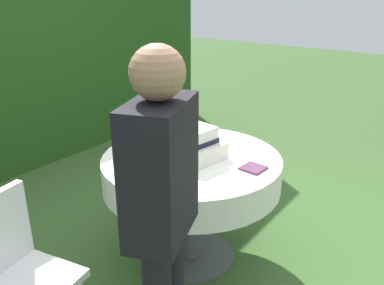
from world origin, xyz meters
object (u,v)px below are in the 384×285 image
(wedding_cake, at_px, (192,144))
(garden_chair, at_px, (13,268))
(serving_plate_near, at_px, (163,142))
(standing_person, at_px, (162,216))
(serving_plate_left, at_px, (211,140))
(napkin_stack, at_px, (253,168))
(serving_plate_far, at_px, (161,187))
(cake_table, at_px, (192,173))

(wedding_cake, distance_m, garden_chair, 1.20)
(serving_plate_near, relative_size, standing_person, 0.09)
(serving_plate_left, distance_m, napkin_stack, 0.52)
(wedding_cake, xyz_separation_m, serving_plate_far, (-0.43, -0.11, -0.08))
(cake_table, height_order, serving_plate_far, serving_plate_far)
(serving_plate_left, height_order, standing_person, standing_person)
(serving_plate_near, xyz_separation_m, napkin_stack, (-0.00, -0.70, 0.00))
(napkin_stack, distance_m, standing_person, 0.95)
(garden_chair, bearing_deg, serving_plate_left, -4.96)
(garden_chair, bearing_deg, napkin_stack, -25.77)
(serving_plate_left, xyz_separation_m, garden_chair, (-1.46, 0.13, -0.22))
(serving_plate_near, bearing_deg, standing_person, -139.72)
(napkin_stack, distance_m, garden_chair, 1.37)
(cake_table, xyz_separation_m, napkin_stack, (0.07, -0.40, 0.12))
(serving_plate_near, distance_m, serving_plate_far, 0.66)
(cake_table, distance_m, serving_plate_near, 0.33)
(napkin_stack, xyz_separation_m, standing_person, (-0.93, -0.09, 0.16))
(serving_plate_far, bearing_deg, napkin_stack, -29.15)
(wedding_cake, distance_m, serving_plate_left, 0.33)
(garden_chair, xyz_separation_m, standing_person, (0.29, -0.68, 0.39))
(wedding_cake, relative_size, serving_plate_near, 2.75)
(wedding_cake, xyz_separation_m, serving_plate_near, (0.08, 0.31, -0.08))
(cake_table, distance_m, serving_plate_left, 0.34)
(cake_table, height_order, napkin_stack, napkin_stack)
(serving_plate_far, relative_size, garden_chair, 0.12)
(serving_plate_left, bearing_deg, serving_plate_far, -166.44)
(serving_plate_left, bearing_deg, standing_person, -154.74)
(serving_plate_far, bearing_deg, standing_person, -138.61)
(napkin_stack, xyz_separation_m, garden_chair, (-1.22, 0.59, -0.22))
(serving_plate_far, distance_m, serving_plate_left, 0.77)
(cake_table, relative_size, napkin_stack, 8.74)
(serving_plate_near, xyz_separation_m, serving_plate_far, (-0.51, -0.42, 0.00))
(napkin_stack, bearing_deg, serving_plate_far, 150.85)
(garden_chair, bearing_deg, serving_plate_far, -23.25)
(garden_chair, bearing_deg, cake_table, -9.21)
(serving_plate_far, distance_m, garden_chair, 0.81)
(serving_plate_far, relative_size, napkin_stack, 0.78)
(wedding_cake, relative_size, napkin_stack, 2.86)
(napkin_stack, bearing_deg, serving_plate_near, 89.79)
(serving_plate_left, bearing_deg, cake_table, -169.18)
(serving_plate_far, bearing_deg, garden_chair, 156.75)
(cake_table, height_order, serving_plate_near, serving_plate_near)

